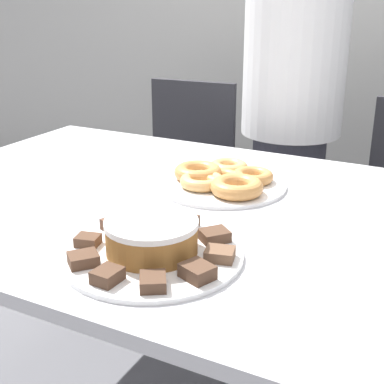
{
  "coord_description": "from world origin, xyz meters",
  "views": [
    {
      "loc": [
        0.5,
        -1.1,
        1.25
      ],
      "look_at": [
        -0.03,
        -0.07,
        0.82
      ],
      "focal_mm": 50.0,
      "sensor_mm": 36.0,
      "label": 1
    }
  ],
  "objects_px": {
    "person_standing": "(291,118)",
    "plate_cake": "(152,254)",
    "plate_donuts": "(221,184)",
    "office_chair_left": "(180,191)",
    "frosted_cake": "(152,236)"
  },
  "relations": [
    {
      "from": "person_standing",
      "to": "plate_cake",
      "type": "bearing_deg",
      "value": -86.31
    },
    {
      "from": "plate_cake",
      "to": "plate_donuts",
      "type": "relative_size",
      "value": 1.04
    },
    {
      "from": "person_standing",
      "to": "office_chair_left",
      "type": "height_order",
      "value": "person_standing"
    },
    {
      "from": "office_chair_left",
      "to": "plate_cake",
      "type": "distance_m",
      "value": 1.33
    },
    {
      "from": "office_chair_left",
      "to": "plate_cake",
      "type": "bearing_deg",
      "value": -67.98
    },
    {
      "from": "office_chair_left",
      "to": "plate_donuts",
      "type": "height_order",
      "value": "office_chair_left"
    },
    {
      "from": "plate_cake",
      "to": "frosted_cake",
      "type": "bearing_deg",
      "value": 180.0
    },
    {
      "from": "frosted_cake",
      "to": "plate_cake",
      "type": "bearing_deg",
      "value": 0.0
    },
    {
      "from": "person_standing",
      "to": "frosted_cake",
      "type": "xyz_separation_m",
      "value": [
        0.07,
        -1.13,
        -0.0
      ]
    },
    {
      "from": "plate_donuts",
      "to": "frosted_cake",
      "type": "distance_m",
      "value": 0.44
    },
    {
      "from": "person_standing",
      "to": "frosted_cake",
      "type": "relative_size",
      "value": 8.38
    },
    {
      "from": "office_chair_left",
      "to": "plate_donuts",
      "type": "bearing_deg",
      "value": -58.2
    },
    {
      "from": "plate_cake",
      "to": "frosted_cake",
      "type": "xyz_separation_m",
      "value": [
        -0.0,
        0.0,
        0.04
      ]
    },
    {
      "from": "plate_cake",
      "to": "office_chair_left",
      "type": "bearing_deg",
      "value": 116.13
    },
    {
      "from": "frosted_cake",
      "to": "plate_donuts",
      "type": "bearing_deg",
      "value": 96.27
    }
  ]
}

